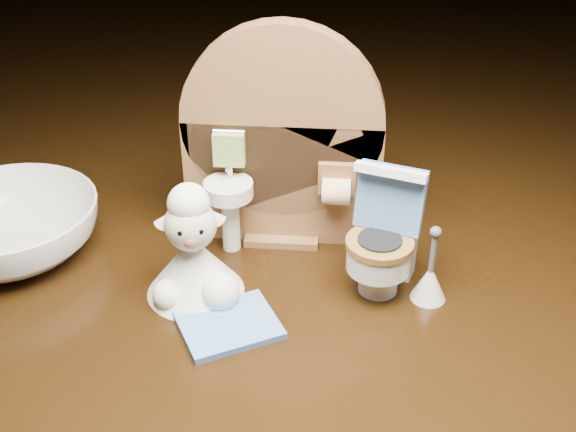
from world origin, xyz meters
name	(u,v)px	position (x,y,z in m)	size (l,w,h in m)	color
backdrop_panel	(281,151)	(0.00, 0.06, 0.07)	(0.13, 0.05, 0.15)	brown
toy_toilet	(384,243)	(0.07, 0.02, 0.03)	(0.05, 0.06, 0.08)	white
bath_mat	(229,325)	(-0.02, -0.04, 0.00)	(0.05, 0.04, 0.00)	#527EBD
toilet_brush	(430,280)	(0.10, 0.00, 0.01)	(0.02, 0.02, 0.05)	white
plush_lamb	(194,258)	(-0.05, 0.00, 0.03)	(0.06, 0.06, 0.08)	white
ceramic_bowl	(9,229)	(-0.18, 0.03, 0.02)	(0.12, 0.12, 0.04)	white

